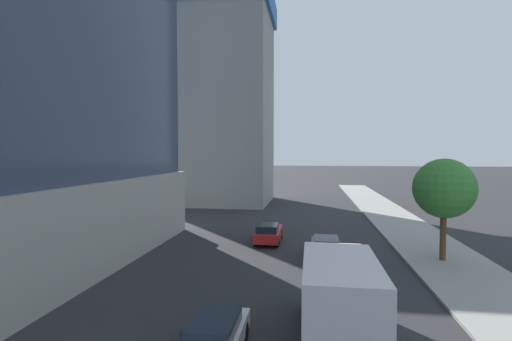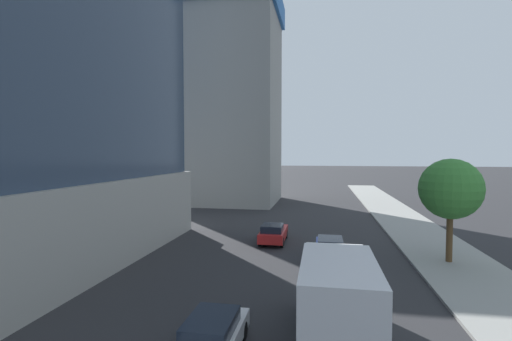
{
  "view_description": "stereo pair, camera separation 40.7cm",
  "coord_description": "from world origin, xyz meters",
  "px_view_note": "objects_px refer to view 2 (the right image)",
  "views": [
    {
      "loc": [
        0.67,
        3.79,
        6.64
      ],
      "look_at": [
        -1.43,
        17.86,
        5.97
      ],
      "focal_mm": 25.64,
      "sensor_mm": 36.0,
      "label": 1
    },
    {
      "loc": [
        1.07,
        3.86,
        6.64
      ],
      "look_at": [
        -1.43,
        17.86,
        5.97
      ],
      "focal_mm": 25.64,
      "sensor_mm": 36.0,
      "label": 2
    }
  ],
  "objects_px": {
    "box_truck": "(337,295)",
    "car_blue": "(330,249)",
    "construction_building": "(225,89)",
    "car_red": "(273,233)",
    "car_white": "(210,340)",
    "street_tree": "(451,189)"
  },
  "relations": [
    {
      "from": "street_tree",
      "to": "car_blue",
      "type": "height_order",
      "value": "street_tree"
    },
    {
      "from": "construction_building",
      "to": "box_truck",
      "type": "xyz_separation_m",
      "value": [
        13.46,
        -35.77,
        -13.48
      ]
    },
    {
      "from": "car_white",
      "to": "box_truck",
      "type": "xyz_separation_m",
      "value": [
        4.05,
        1.51,
        1.13
      ]
    },
    {
      "from": "car_white",
      "to": "street_tree",
      "type": "bearing_deg",
      "value": 48.24
    },
    {
      "from": "car_blue",
      "to": "car_red",
      "type": "xyz_separation_m",
      "value": [
        -4.05,
        3.89,
        -0.01
      ]
    },
    {
      "from": "car_blue",
      "to": "box_truck",
      "type": "height_order",
      "value": "box_truck"
    },
    {
      "from": "car_white",
      "to": "car_blue",
      "type": "xyz_separation_m",
      "value": [
        4.05,
        11.88,
        0.04
      ]
    },
    {
      "from": "construction_building",
      "to": "car_blue",
      "type": "bearing_deg",
      "value": -62.08
    },
    {
      "from": "car_blue",
      "to": "box_truck",
      "type": "distance_m",
      "value": 10.43
    },
    {
      "from": "box_truck",
      "to": "construction_building",
      "type": "bearing_deg",
      "value": 110.62
    },
    {
      "from": "box_truck",
      "to": "car_blue",
      "type": "bearing_deg",
      "value": 90.0
    },
    {
      "from": "street_tree",
      "to": "box_truck",
      "type": "xyz_separation_m",
      "value": [
        -7.02,
        -10.88,
        -2.68
      ]
    },
    {
      "from": "street_tree",
      "to": "box_truck",
      "type": "distance_m",
      "value": 13.22
    },
    {
      "from": "car_white",
      "to": "car_red",
      "type": "relative_size",
      "value": 1.04
    },
    {
      "from": "street_tree",
      "to": "car_white",
      "type": "relative_size",
      "value": 1.39
    },
    {
      "from": "construction_building",
      "to": "street_tree",
      "type": "xyz_separation_m",
      "value": [
        20.48,
        -24.88,
        -10.8
      ]
    },
    {
      "from": "construction_building",
      "to": "car_red",
      "type": "relative_size",
      "value": 8.7
    },
    {
      "from": "street_tree",
      "to": "box_truck",
      "type": "bearing_deg",
      "value": -122.82
    },
    {
      "from": "street_tree",
      "to": "car_red",
      "type": "bearing_deg",
      "value": 163.04
    },
    {
      "from": "street_tree",
      "to": "car_blue",
      "type": "bearing_deg",
      "value": -175.81
    },
    {
      "from": "construction_building",
      "to": "car_blue",
      "type": "distance_m",
      "value": 32.23
    },
    {
      "from": "construction_building",
      "to": "box_truck",
      "type": "distance_m",
      "value": 40.52
    }
  ]
}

